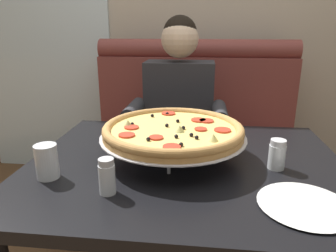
{
  "coord_description": "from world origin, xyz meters",
  "views": [
    {
      "loc": [
        0.05,
        -1.04,
        1.21
      ],
      "look_at": [
        -0.07,
        0.05,
        0.86
      ],
      "focal_mm": 33.22,
      "sensor_mm": 36.0,
      "label": 1
    }
  ],
  "objects_px": {
    "dining_table": "(186,184)",
    "patio_chair": "(69,95)",
    "plate_near_left": "(305,203)",
    "drinking_glass": "(47,164)",
    "booth_bench": "(193,152)",
    "shaker_oregano": "(277,156)",
    "diner_main": "(178,118)",
    "pizza": "(173,131)",
    "shaker_parmesan": "(107,179)"
  },
  "relations": [
    {
      "from": "pizza",
      "to": "drinking_glass",
      "type": "height_order",
      "value": "pizza"
    },
    {
      "from": "plate_near_left",
      "to": "patio_chair",
      "type": "bearing_deg",
      "value": 126.27
    },
    {
      "from": "booth_bench",
      "to": "dining_table",
      "type": "relative_size",
      "value": 1.21
    },
    {
      "from": "pizza",
      "to": "shaker_parmesan",
      "type": "relative_size",
      "value": 4.9
    },
    {
      "from": "booth_bench",
      "to": "dining_table",
      "type": "height_order",
      "value": "booth_bench"
    },
    {
      "from": "pizza",
      "to": "plate_near_left",
      "type": "distance_m",
      "value": 0.5
    },
    {
      "from": "plate_near_left",
      "to": "pizza",
      "type": "bearing_deg",
      "value": 142.71
    },
    {
      "from": "diner_main",
      "to": "patio_chair",
      "type": "height_order",
      "value": "diner_main"
    },
    {
      "from": "plate_near_left",
      "to": "drinking_glass",
      "type": "relative_size",
      "value": 2.26
    },
    {
      "from": "plate_near_left",
      "to": "patio_chair",
      "type": "distance_m",
      "value": 2.86
    },
    {
      "from": "shaker_oregano",
      "to": "plate_near_left",
      "type": "bearing_deg",
      "value": -83.46
    },
    {
      "from": "plate_near_left",
      "to": "shaker_oregano",
      "type": "bearing_deg",
      "value": 96.54
    },
    {
      "from": "shaker_parmesan",
      "to": "drinking_glass",
      "type": "xyz_separation_m",
      "value": [
        -0.22,
        0.08,
        0.0
      ]
    },
    {
      "from": "dining_table",
      "to": "patio_chair",
      "type": "height_order",
      "value": "patio_chair"
    },
    {
      "from": "dining_table",
      "to": "shaker_oregano",
      "type": "height_order",
      "value": "shaker_oregano"
    },
    {
      "from": "booth_bench",
      "to": "patio_chair",
      "type": "distance_m",
      "value": 1.75
    },
    {
      "from": "diner_main",
      "to": "patio_chair",
      "type": "relative_size",
      "value": 1.48
    },
    {
      "from": "diner_main",
      "to": "shaker_parmesan",
      "type": "bearing_deg",
      "value": -98.15
    },
    {
      "from": "dining_table",
      "to": "pizza",
      "type": "relative_size",
      "value": 2.12
    },
    {
      "from": "shaker_parmesan",
      "to": "plate_near_left",
      "type": "xyz_separation_m",
      "value": [
        0.56,
        -0.01,
        -0.04
      ]
    },
    {
      "from": "booth_bench",
      "to": "drinking_glass",
      "type": "distance_m",
      "value": 1.25
    },
    {
      "from": "dining_table",
      "to": "diner_main",
      "type": "bearing_deg",
      "value": 97.38
    },
    {
      "from": "pizza",
      "to": "shaker_parmesan",
      "type": "distance_m",
      "value": 0.34
    },
    {
      "from": "drinking_glass",
      "to": "patio_chair",
      "type": "distance_m",
      "value": 2.41
    },
    {
      "from": "pizza",
      "to": "patio_chair",
      "type": "relative_size",
      "value": 0.63
    },
    {
      "from": "dining_table",
      "to": "plate_near_left",
      "type": "bearing_deg",
      "value": -37.5
    },
    {
      "from": "pizza",
      "to": "patio_chair",
      "type": "height_order",
      "value": "pizza"
    },
    {
      "from": "diner_main",
      "to": "shaker_oregano",
      "type": "relative_size",
      "value": 12.09
    },
    {
      "from": "shaker_parmesan",
      "to": "shaker_oregano",
      "type": "bearing_deg",
      "value": 23.44
    },
    {
      "from": "dining_table",
      "to": "drinking_glass",
      "type": "height_order",
      "value": "drinking_glass"
    },
    {
      "from": "pizza",
      "to": "dining_table",
      "type": "bearing_deg",
      "value": -35.93
    },
    {
      "from": "shaker_parmesan",
      "to": "patio_chair",
      "type": "xyz_separation_m",
      "value": [
        -1.13,
        2.29,
        -0.26
      ]
    },
    {
      "from": "dining_table",
      "to": "shaker_parmesan",
      "type": "distance_m",
      "value": 0.36
    },
    {
      "from": "booth_bench",
      "to": "plate_near_left",
      "type": "xyz_separation_m",
      "value": [
        0.34,
        -1.19,
        0.35
      ]
    },
    {
      "from": "shaker_parmesan",
      "to": "drinking_glass",
      "type": "distance_m",
      "value": 0.23
    },
    {
      "from": "shaker_parmesan",
      "to": "patio_chair",
      "type": "relative_size",
      "value": 0.13
    },
    {
      "from": "shaker_parmesan",
      "to": "plate_near_left",
      "type": "height_order",
      "value": "shaker_parmesan"
    },
    {
      "from": "pizza",
      "to": "drinking_glass",
      "type": "xyz_separation_m",
      "value": [
        -0.39,
        -0.22,
        -0.05
      ]
    },
    {
      "from": "dining_table",
      "to": "pizza",
      "type": "bearing_deg",
      "value": 144.07
    },
    {
      "from": "patio_chair",
      "to": "dining_table",
      "type": "bearing_deg",
      "value": -56.55
    },
    {
      "from": "shaker_oregano",
      "to": "patio_chair",
      "type": "xyz_separation_m",
      "value": [
        -1.66,
        2.06,
        -0.26
      ]
    },
    {
      "from": "booth_bench",
      "to": "patio_chair",
      "type": "relative_size",
      "value": 1.61
    },
    {
      "from": "booth_bench",
      "to": "drinking_glass",
      "type": "height_order",
      "value": "booth_bench"
    },
    {
      "from": "dining_table",
      "to": "plate_near_left",
      "type": "distance_m",
      "value": 0.44
    },
    {
      "from": "shaker_parmesan",
      "to": "shaker_oregano",
      "type": "relative_size",
      "value": 1.04
    },
    {
      "from": "booth_bench",
      "to": "patio_chair",
      "type": "xyz_separation_m",
      "value": [
        -1.35,
        1.11,
        0.13
      ]
    },
    {
      "from": "booth_bench",
      "to": "pizza",
      "type": "height_order",
      "value": "booth_bench"
    },
    {
      "from": "shaker_parmesan",
      "to": "shaker_oregano",
      "type": "xyz_separation_m",
      "value": [
        0.53,
        0.23,
        -0.0
      ]
    },
    {
      "from": "shaker_oregano",
      "to": "drinking_glass",
      "type": "relative_size",
      "value": 0.93
    },
    {
      "from": "pizza",
      "to": "diner_main",
      "type": "bearing_deg",
      "value": 93.11
    }
  ]
}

